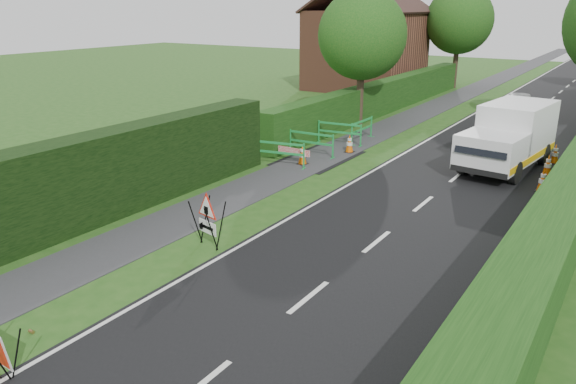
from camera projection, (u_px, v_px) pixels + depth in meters
The scene contains 22 objects.
ground at pixel (189, 286), 12.46m from camera, with size 120.00×120.00×0.00m, color #214D16.
road_surface at pixel (558, 94), 39.05m from camera, with size 6.00×90.00×0.02m, color black.
footpath at pixel (478, 88), 41.88m from camera, with size 2.00×90.00×0.02m, color #2D2D30.
hedge_west_near at pixel (49, 238), 15.02m from camera, with size 1.10×18.00×2.50m, color black.
hedge_west_far at pixel (383, 112), 32.55m from camera, with size 1.00×24.00×1.80m, color #14380F.
house_west at pixel (366, 48), 40.57m from camera, with size 7.50×7.40×7.88m.
tree_nw at pixel (362, 35), 27.73m from camera, with size 4.40×4.40×6.70m.
tree_fw at pixel (459, 20), 40.37m from camera, with size 4.80×4.80×7.24m.
triangle_sign at pixel (206, 216), 14.21m from camera, with size 1.01×1.01×1.24m.
works_van at pixel (510, 135), 21.02m from camera, with size 2.67×5.48×2.41m.
traffic_cone_0 at pixel (543, 181), 18.60m from camera, with size 0.38×0.38×0.79m.
traffic_cone_1 at pixel (548, 165), 20.39m from camera, with size 0.38×0.38×0.79m.
traffic_cone_2 at pixel (555, 154), 21.91m from camera, with size 0.38×0.38×0.79m.
traffic_cone_3 at pixel (302, 155), 21.78m from camera, with size 0.38×0.38×0.79m.
traffic_cone_4 at pixel (350, 143), 23.54m from camera, with size 0.38×0.38×0.79m.
ped_barrier_0 at pixel (279, 151), 21.42m from camera, with size 2.09×0.73×1.00m.
ped_barrier_1 at pixel (311, 141), 23.00m from camera, with size 2.07×0.41×1.00m.
ped_barrier_2 at pixel (340, 130), 24.83m from camera, with size 2.09×0.57×1.00m.
ped_barrier_3 at pixel (362, 128), 25.42m from camera, with size 0.37×2.06×1.00m.
redwhite_plank at pixel (294, 162), 22.21m from camera, with size 1.50×0.04×0.25m, color red.
litter_can at pixel (32, 333), 10.69m from camera, with size 0.07×0.07×0.12m, color #BF7F4C.
hatchback_car at pixel (519, 105), 30.64m from camera, with size 1.61×4.01×1.37m, color silver.
Camera 1 is at (7.89, -8.17, 5.96)m, focal length 35.00 mm.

